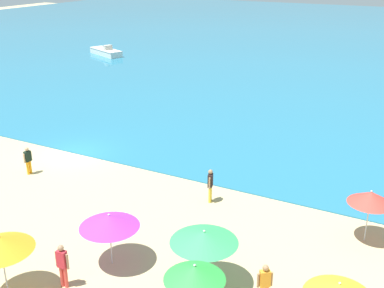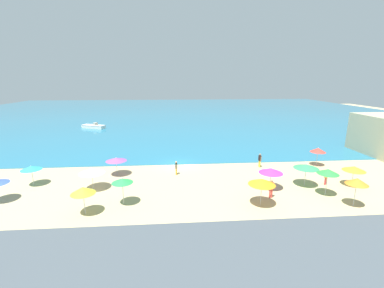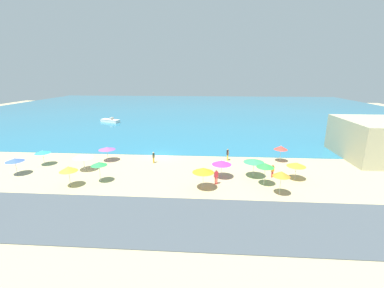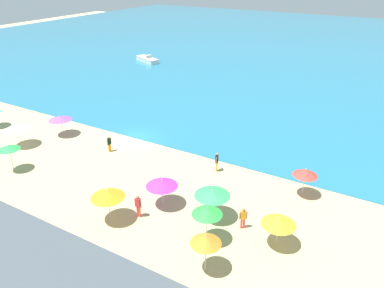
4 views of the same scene
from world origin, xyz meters
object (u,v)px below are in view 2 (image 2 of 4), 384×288
object	(u,v)px
beach_umbrella_7	(306,166)
bather_3	(271,188)
beach_umbrella_6	(92,171)
bather_1	(260,160)
beach_umbrella_2	(318,150)
beach_umbrella_5	(262,182)
skiff_nearshore	(93,126)
beach_umbrella_9	(354,169)
beach_umbrella_0	(271,171)
beach_umbrella_3	(122,181)
beach_umbrella_4	(31,168)
beach_umbrella_1	(328,172)
bather_0	(176,167)
beach_umbrella_12	(83,190)
beach_umbrella_11	(357,181)
bather_2	(326,176)
beach_umbrella_8	(116,159)

from	to	relation	value
beach_umbrella_7	bather_3	size ratio (longest dim) A/B	1.40
beach_umbrella_6	bather_1	world-z (taller)	beach_umbrella_6
beach_umbrella_6	beach_umbrella_2	bearing A→B (deg)	11.29
beach_umbrella_5	skiff_nearshore	distance (m)	45.99
beach_umbrella_9	bather_3	distance (m)	9.62
beach_umbrella_0	bather_3	world-z (taller)	beach_umbrella_0
beach_umbrella_2	beach_umbrella_3	xyz separation A→B (m)	(-22.62, -8.74, 0.16)
beach_umbrella_2	beach_umbrella_4	world-z (taller)	beach_umbrella_2
beach_umbrella_1	bather_0	bearing A→B (deg)	154.81
beach_umbrella_5	bather_1	bearing A→B (deg)	71.68
bather_1	skiff_nearshore	world-z (taller)	bather_1
beach_umbrella_6	beach_umbrella_7	distance (m)	21.52
beach_umbrella_12	bather_0	world-z (taller)	beach_umbrella_12
beach_umbrella_0	bather_0	bearing A→B (deg)	153.12
beach_umbrella_12	bather_3	bearing A→B (deg)	5.95
skiff_nearshore	beach_umbrella_12	bearing A→B (deg)	-74.95
beach_umbrella_11	bather_3	distance (m)	6.99
beach_umbrella_11	bather_2	world-z (taller)	beach_umbrella_11
bather_2	beach_umbrella_5	bearing A→B (deg)	-154.79
bather_2	beach_umbrella_4	bearing A→B (deg)	175.69
beach_umbrella_6	beach_umbrella_4	bearing A→B (deg)	166.37
beach_umbrella_0	bather_0	size ratio (longest dim) A/B	1.46
beach_umbrella_7	bather_3	xyz separation A→B (m)	(-4.53, -2.45, -1.11)
beach_umbrella_11	skiff_nearshore	distance (m)	51.41
beach_umbrella_6	beach_umbrella_7	bearing A→B (deg)	-2.13
beach_umbrella_8	bather_3	bearing A→B (deg)	-24.70
beach_umbrella_12	beach_umbrella_4	bearing A→B (deg)	138.19
beach_umbrella_3	beach_umbrella_4	world-z (taller)	beach_umbrella_3
beach_umbrella_6	beach_umbrella_12	size ratio (longest dim) A/B	1.03
bather_1	bather_3	world-z (taller)	bather_3
beach_umbrella_1	beach_umbrella_11	world-z (taller)	beach_umbrella_1
beach_umbrella_4	bather_0	bearing A→B (deg)	7.19
beach_umbrella_6	beach_umbrella_8	distance (m)	4.15
bather_3	beach_umbrella_4	bearing A→B (deg)	168.39
beach_umbrella_8	bather_3	xyz separation A→B (m)	(15.40, -7.09, -0.88)
beach_umbrella_5	bather_3	distance (m)	2.31
beach_umbrella_12	bather_0	size ratio (longest dim) A/B	1.50
beach_umbrella_8	skiff_nearshore	bearing A→B (deg)	110.54
beach_umbrella_0	beach_umbrella_1	world-z (taller)	beach_umbrella_1
beach_umbrella_2	beach_umbrella_7	size ratio (longest dim) A/B	0.97
beach_umbrella_4	bather_2	xyz separation A→B (m)	(30.34, -2.28, -0.97)
beach_umbrella_8	beach_umbrella_0	bearing A→B (deg)	-17.58
beach_umbrella_11	bather_1	distance (m)	11.74
beach_umbrella_7	beach_umbrella_0	bearing A→B (deg)	-173.26
beach_umbrella_7	beach_umbrella_9	distance (m)	4.86
bather_1	skiff_nearshore	size ratio (longest dim) A/B	0.30
beach_umbrella_4	beach_umbrella_12	bearing A→B (deg)	-41.81
beach_umbrella_0	bather_0	world-z (taller)	beach_umbrella_0
beach_umbrella_8	beach_umbrella_1	bearing A→B (deg)	-18.53
beach_umbrella_3	bather_2	bearing A→B (deg)	7.90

